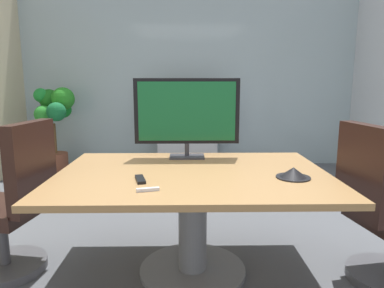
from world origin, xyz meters
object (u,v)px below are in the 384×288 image
at_px(wall_display_unit, 187,141).
at_px(office_chair_left, 13,212).
at_px(tv_monitor, 187,113).
at_px(potted_plant, 55,118).
at_px(conference_phone, 293,173).
at_px(office_chair_right, 383,219).
at_px(conference_table, 193,197).
at_px(remote_control, 140,179).

bearing_deg(wall_display_unit, office_chair_left, -112.59).
bearing_deg(office_chair_left, tv_monitor, 120.01).
relative_size(potted_plant, conference_phone, 5.74).
bearing_deg(office_chair_left, potted_plant, -156.17).
bearing_deg(wall_display_unit, office_chair_right, -67.75).
xyz_separation_m(office_chair_left, office_chair_right, (2.52, -0.17, 0.00)).
relative_size(office_chair_left, tv_monitor, 1.30).
relative_size(office_chair_left, wall_display_unit, 0.83).
bearing_deg(wall_display_unit, conference_phone, -77.94).
bearing_deg(tv_monitor, wall_display_unit, 89.72).
height_order(conference_table, conference_phone, conference_phone).
bearing_deg(tv_monitor, remote_control, -113.83).
bearing_deg(office_chair_left, remote_control, 86.54).
distance_m(office_chair_left, wall_display_unit, 3.21).
height_order(office_chair_right, tv_monitor, tv_monitor).
xyz_separation_m(office_chair_left, remote_control, (0.93, -0.22, 0.29)).
bearing_deg(remote_control, conference_table, 16.73).
bearing_deg(potted_plant, conference_table, -54.89).
relative_size(office_chair_right, tv_monitor, 1.30).
height_order(wall_display_unit, potted_plant, wall_display_unit).
bearing_deg(remote_control, tv_monitor, 51.83).
xyz_separation_m(conference_phone, remote_control, (-0.98, -0.04, -0.02)).
height_order(office_chair_left, remote_control, office_chair_left).
distance_m(tv_monitor, conference_phone, 0.98).
bearing_deg(tv_monitor, conference_phone, -42.37).
height_order(tv_monitor, remote_control, tv_monitor).
distance_m(office_chair_right, tv_monitor, 1.57).
height_order(office_chair_left, office_chair_right, same).
distance_m(conference_table, remote_control, 0.43).
xyz_separation_m(conference_table, office_chair_left, (-1.26, 0.02, -0.10)).
height_order(wall_display_unit, remote_control, wall_display_unit).
bearing_deg(conference_phone, office_chair_right, 0.25).
bearing_deg(office_chair_right, wall_display_unit, 12.85).
relative_size(office_chair_right, conference_phone, 4.95).
bearing_deg(tv_monitor, potted_plant, 129.69).
height_order(tv_monitor, conference_phone, tv_monitor).
relative_size(office_chair_left, conference_phone, 4.95).
height_order(tv_monitor, potted_plant, tv_monitor).
height_order(office_chair_left, wall_display_unit, wall_display_unit).
height_order(conference_table, office_chair_left, office_chair_left).
xyz_separation_m(conference_table, office_chair_right, (1.26, -0.15, -0.10)).
bearing_deg(potted_plant, tv_monitor, -50.31).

